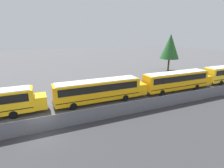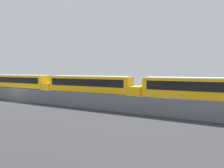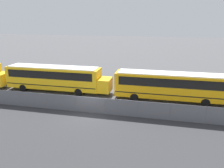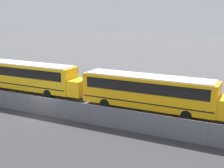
# 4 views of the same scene
# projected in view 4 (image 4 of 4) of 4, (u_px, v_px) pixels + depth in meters

# --- Properties ---
(ground_plane) EXTENTS (200.00, 200.00, 0.00)m
(ground_plane) POSITION_uv_depth(u_px,v_px,m) (43.00, 115.00, 26.65)
(ground_plane) COLOR #4C4C4F
(fence) EXTENTS (124.53, 0.07, 1.63)m
(fence) POSITION_uv_depth(u_px,v_px,m) (43.00, 106.00, 26.46)
(fence) COLOR #9EA0A5
(fence) RESTS_ON ground_plane
(school_bus_3) EXTENTS (13.54, 2.44, 3.20)m
(school_bus_3) POSITION_uv_depth(u_px,v_px,m) (28.00, 75.00, 33.74)
(school_bus_3) COLOR yellow
(school_bus_3) RESTS_ON ground_plane
(school_bus_4) EXTENTS (13.54, 2.44, 3.20)m
(school_bus_4) POSITION_uv_depth(u_px,v_px,m) (151.00, 91.00, 27.22)
(school_bus_4) COLOR orange
(school_bus_4) RESTS_ON ground_plane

